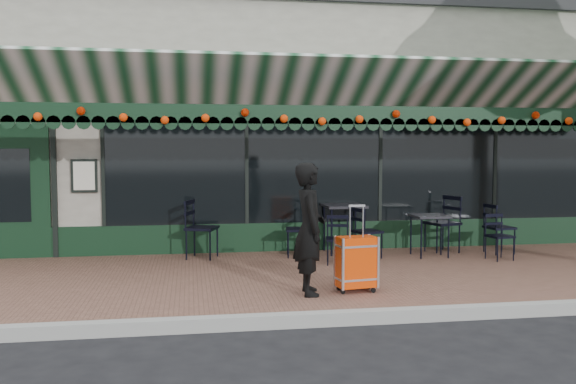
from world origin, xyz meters
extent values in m
plane|color=black|center=(0.00, 0.00, 0.00)|extent=(80.00, 80.00, 0.00)
cube|color=brown|center=(0.00, 2.00, 0.07)|extent=(18.00, 4.00, 0.15)
cube|color=#9E9E99|center=(0.00, -0.08, 0.07)|extent=(18.00, 0.16, 0.15)
cube|color=gray|center=(0.00, 8.00, 2.25)|extent=(12.00, 8.00, 4.50)
cube|color=black|center=(1.20, 3.98, 1.65)|extent=(9.20, 0.04, 2.00)
cube|color=black|center=(-4.80, 3.98, 1.25)|extent=(1.10, 0.07, 2.20)
cube|color=silver|center=(-3.70, 3.94, 1.50)|extent=(0.42, 0.04, 0.55)
cube|color=black|center=(0.00, 2.52, 2.46)|extent=(12.00, 0.03, 0.28)
cylinder|color=#F64E07|center=(0.00, 2.46, 2.44)|extent=(11.60, 0.12, 0.12)
imported|color=black|center=(-0.52, 0.77, 0.96)|extent=(0.41, 0.61, 1.63)
cube|color=#E43B07|center=(0.08, 0.80, 0.53)|extent=(0.51, 0.34, 0.63)
cube|color=black|center=(0.08, 0.80, 0.18)|extent=(0.51, 0.34, 0.06)
cube|color=silver|center=(0.08, 0.80, 1.04)|extent=(0.21, 0.06, 0.39)
cube|color=black|center=(1.98, 3.06, 0.83)|extent=(0.56, 0.56, 0.04)
cylinder|color=black|center=(1.74, 2.83, 0.48)|extent=(0.03, 0.03, 0.66)
cylinder|color=black|center=(2.21, 2.83, 0.48)|extent=(0.03, 0.03, 0.66)
cylinder|color=black|center=(1.74, 3.30, 0.48)|extent=(0.03, 0.03, 0.66)
cylinder|color=black|center=(2.21, 3.30, 0.48)|extent=(0.03, 0.03, 0.66)
cube|color=black|center=(0.64, 3.61, 0.97)|extent=(0.68, 0.68, 0.05)
cylinder|color=black|center=(0.36, 3.33, 0.55)|extent=(0.03, 0.03, 0.79)
cylinder|color=black|center=(0.93, 3.33, 0.55)|extent=(0.03, 0.03, 0.79)
cylinder|color=black|center=(0.36, 3.89, 0.55)|extent=(0.03, 0.03, 0.79)
cylinder|color=black|center=(0.93, 3.89, 0.55)|extent=(0.03, 0.03, 0.79)
camera|label=1|loc=(-1.98, -6.53, 1.95)|focal=38.00mm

